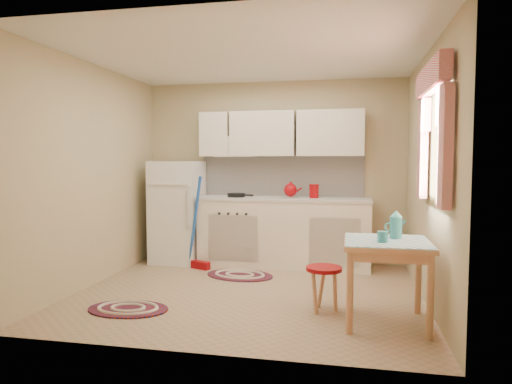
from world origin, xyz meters
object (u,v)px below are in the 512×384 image
at_px(base_cabinets, 284,233).
at_px(table, 386,282).
at_px(stool, 324,289).
at_px(fridge, 178,212).

height_order(base_cabinets, table, base_cabinets).
relative_size(table, stool, 1.71).
bearing_deg(stool, base_cabinets, 109.39).
relative_size(base_cabinets, table, 3.12).
bearing_deg(base_cabinets, table, -59.53).
bearing_deg(fridge, stool, -39.14).
height_order(fridge, base_cabinets, fridge).
distance_m(base_cabinets, table, 2.30).
height_order(fridge, stool, fridge).
bearing_deg(fridge, base_cabinets, 1.93).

